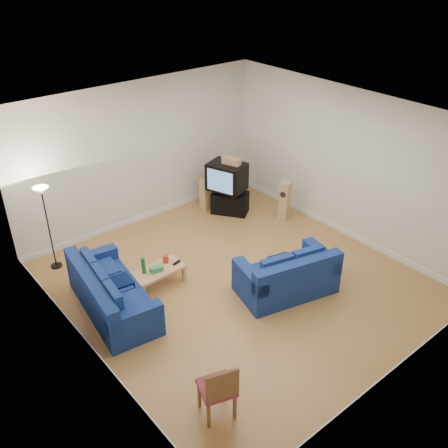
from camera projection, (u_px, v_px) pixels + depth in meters
room at (239, 211)px, 8.75m from camera, size 6.01×6.51×3.21m
sofa_three_seat at (110, 296)px, 8.65m from camera, size 1.21×2.27×0.84m
sofa_loveseat at (288, 278)px, 9.09m from camera, size 1.93×1.37×0.87m
coffee_table at (158, 272)px, 9.28m from camera, size 1.01×0.52×0.36m
bottle at (144, 265)px, 9.07m from camera, size 0.09×0.09×0.33m
tissue_box at (156, 269)px, 9.18m from camera, size 0.25×0.17×0.10m
red_canister at (166, 259)px, 9.42m from camera, size 0.14×0.14×0.15m
remote at (177, 263)px, 9.42m from camera, size 0.18×0.09×0.02m
tv_stand at (230, 203)px, 11.79m from camera, size 0.86×0.95×0.51m
av_receiver at (231, 192)px, 11.60m from camera, size 0.44×0.50×0.10m
television at (227, 177)px, 11.45m from camera, size 0.85×0.98×0.64m
centre_speaker at (231, 161)px, 11.24m from camera, size 0.31×0.46×0.15m
speaker_left at (205, 194)px, 11.85m from camera, size 0.20×0.26×0.81m
speaker_right at (284, 201)px, 11.43m from camera, size 0.33×0.30×0.92m
floor_lamp at (43, 202)px, 9.25m from camera, size 0.30×0.30×1.75m
dining_chair at (219, 389)px, 6.60m from camera, size 0.58×0.58×0.96m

